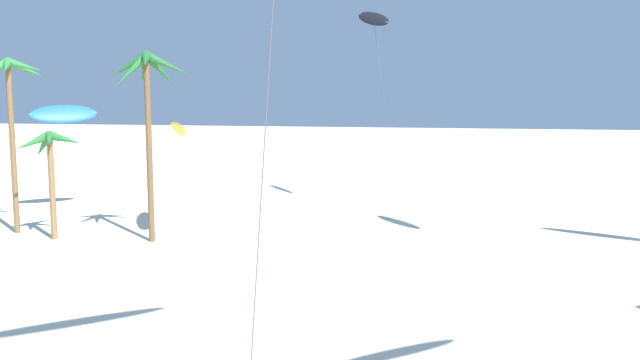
% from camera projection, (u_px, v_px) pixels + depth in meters
% --- Properties ---
extents(palm_tree_2, '(4.52, 4.11, 10.83)m').
position_uv_depth(palm_tree_2, '(9.00, 86.00, 44.81)').
color(palm_tree_2, brown).
rests_on(palm_tree_2, ground).
extents(palm_tree_3, '(3.77, 4.07, 6.53)m').
position_uv_depth(palm_tree_3, '(51.00, 150.00, 43.50)').
color(palm_tree_3, olive).
rests_on(palm_tree_3, ground).
extents(palm_tree_4, '(4.96, 4.67, 11.16)m').
position_uv_depth(palm_tree_4, '(147.00, 85.00, 42.39)').
color(palm_tree_4, brown).
rests_on(palm_tree_4, ground).
extents(flying_kite_1, '(5.50, 5.81, 7.84)m').
position_uv_depth(flying_kite_1, '(64.00, 114.00, 51.96)').
color(flying_kite_1, blue).
rests_on(flying_kite_1, ground).
extents(flying_kite_4, '(4.22, 9.49, 14.68)m').
position_uv_depth(flying_kite_4, '(373.00, 19.00, 52.04)').
color(flying_kite_4, black).
rests_on(flying_kite_4, ground).
extents(flying_kite_5, '(3.98, 12.00, 7.41)m').
position_uv_depth(flying_kite_5, '(179.00, 129.00, 44.24)').
color(flying_kite_5, yellow).
rests_on(flying_kite_5, ground).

